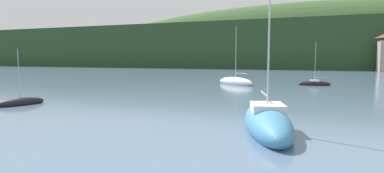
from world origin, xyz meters
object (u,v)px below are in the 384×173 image
at_px(sailboat_far_1, 236,82).
at_px(sailboat_far_3, 314,84).
at_px(sailboat_mid_0, 267,122).
at_px(mooring_buoy_mid, 237,81).
at_px(sailboat_mid_5, 20,103).

distance_m(sailboat_far_1, sailboat_far_3, 11.51).
distance_m(sailboat_mid_0, sailboat_far_1, 30.28).
distance_m(sailboat_far_1, mooring_buoy_mid, 7.50).
bearing_deg(sailboat_far_1, sailboat_mid_0, 141.12).
relative_size(sailboat_far_1, sailboat_mid_5, 1.80).
bearing_deg(mooring_buoy_mid, sailboat_far_3, -21.02).
distance_m(sailboat_far_1, sailboat_mid_5, 29.78).
relative_size(sailboat_mid_0, sailboat_mid_5, 1.90).
height_order(sailboat_far_1, sailboat_mid_5, sailboat_far_1).
height_order(sailboat_mid_0, sailboat_mid_5, sailboat_mid_0).
bearing_deg(sailboat_far_3, sailboat_mid_0, 76.11).
height_order(sailboat_far_3, sailboat_mid_5, sailboat_far_3).
distance_m(sailboat_far_3, sailboat_mid_5, 37.97).
bearing_deg(sailboat_mid_5, mooring_buoy_mid, 178.31).
relative_size(sailboat_mid_5, mooring_buoy_mid, 11.07).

